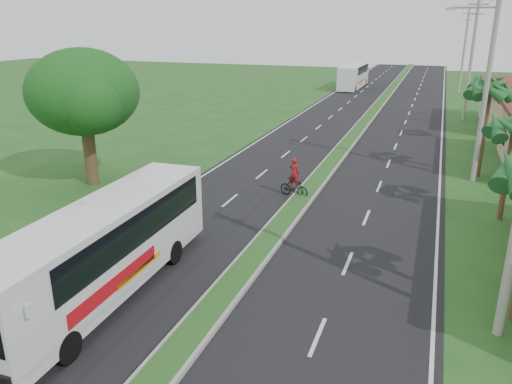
% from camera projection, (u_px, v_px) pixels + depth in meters
% --- Properties ---
extents(ground, '(180.00, 180.00, 0.00)m').
position_uv_depth(ground, '(210.00, 315.00, 15.83)').
color(ground, '#204E1C').
rests_on(ground, ground).
extents(road_asphalt, '(14.00, 160.00, 0.02)m').
position_uv_depth(road_asphalt, '(335.00, 159.00, 33.61)').
color(road_asphalt, black).
rests_on(road_asphalt, ground).
extents(median_strip, '(1.20, 160.00, 0.18)m').
position_uv_depth(median_strip, '(335.00, 158.00, 33.58)').
color(median_strip, gray).
rests_on(median_strip, ground).
extents(lane_edge_left, '(0.12, 160.00, 0.01)m').
position_uv_depth(lane_edge_left, '(243.00, 151.00, 35.77)').
color(lane_edge_left, silver).
rests_on(lane_edge_left, ground).
extents(lane_edge_right, '(0.12, 160.00, 0.01)m').
position_uv_depth(lane_edge_right, '(440.00, 169.00, 31.45)').
color(lane_edge_right, silver).
rests_on(lane_edge_right, ground).
extents(palm_verge_c, '(2.40, 2.40, 5.85)m').
position_uv_depth(palm_verge_c, '(490.00, 90.00, 28.22)').
color(palm_verge_c, '#473321').
rests_on(palm_verge_c, ground).
extents(palm_verge_d, '(2.40, 2.40, 5.25)m').
position_uv_depth(palm_verge_d, '(487.00, 83.00, 36.24)').
color(palm_verge_d, '#473321').
rests_on(palm_verge_d, ground).
extents(shade_tree, '(6.30, 6.00, 7.54)m').
position_uv_depth(shade_tree, '(82.00, 95.00, 27.01)').
color(shade_tree, '#473321').
rests_on(shade_tree, ground).
extents(utility_pole_b, '(3.20, 0.28, 12.00)m').
position_uv_depth(utility_pole_b, '(488.00, 71.00, 27.06)').
color(utility_pole_b, gray).
rests_on(utility_pole_b, ground).
extents(utility_pole_c, '(1.60, 0.28, 11.00)m').
position_uv_depth(utility_pole_c, '(471.00, 58.00, 45.02)').
color(utility_pole_c, gray).
rests_on(utility_pole_c, ground).
extents(utility_pole_d, '(1.60, 0.28, 10.50)m').
position_uv_depth(utility_pole_d, '(464.00, 49.00, 62.88)').
color(utility_pole_d, gray).
rests_on(utility_pole_d, ground).
extents(coach_bus_main, '(2.50, 10.68, 3.44)m').
position_uv_depth(coach_bus_main, '(105.00, 244.00, 16.40)').
color(coach_bus_main, silver).
rests_on(coach_bus_main, ground).
extents(coach_bus_far, '(2.54, 10.78, 3.13)m').
position_uv_depth(coach_bus_far, '(354.00, 75.00, 68.58)').
color(coach_bus_far, white).
rests_on(coach_bus_far, ground).
extents(motorcyclist, '(1.74, 0.88, 2.12)m').
position_uv_depth(motorcyclist, '(294.00, 183.00, 26.18)').
color(motorcyclist, black).
rests_on(motorcyclist, ground).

